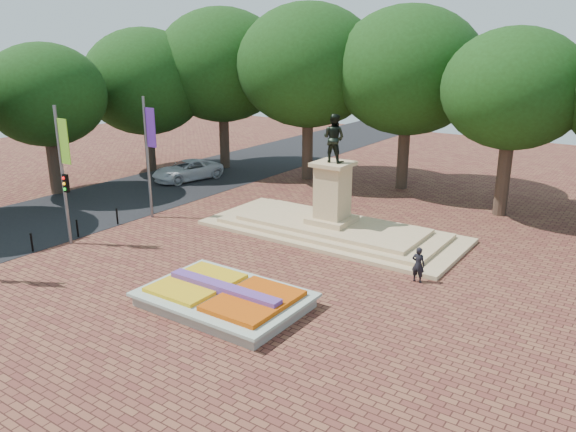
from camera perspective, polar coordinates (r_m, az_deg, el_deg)
The scene contains 10 objects.
ground at distance 24.32m, azimuth -5.17°, elevation -6.79°, with size 90.00×90.00×0.00m, color brown.
asphalt_street at distance 37.96m, azimuth -17.97°, elevation 1.35°, with size 9.00×90.00×0.02m, color black.
flower_bed at distance 22.18m, azimuth -6.44°, elevation -8.24°, with size 6.30×4.30×0.91m.
monument at distance 30.18m, azimuth 4.47°, elevation -0.13°, with size 14.00×6.00×6.40m.
tree_row_back at distance 37.12m, azimuth 15.87°, elevation 11.69°, with size 44.80×8.80×10.43m.
tree_row_street at distance 40.31m, azimuth -23.23°, elevation 10.95°, with size 8.40×25.40×9.98m.
banner_poles at distance 29.61m, azimuth -22.33°, elevation 4.26°, with size 0.88×11.17×7.00m.
bollard_row at distance 30.88m, azimuth -22.57°, elevation -1.74°, with size 0.12×13.12×0.98m.
van at distance 42.51m, azimuth -10.20°, elevation 4.59°, with size 2.44×5.30×1.47m, color silver.
pedestrian at distance 24.68m, azimuth 13.09°, elevation -4.83°, with size 0.58×0.38×1.59m, color black.
Camera 1 is at (14.31, -16.98, 9.91)m, focal length 35.00 mm.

